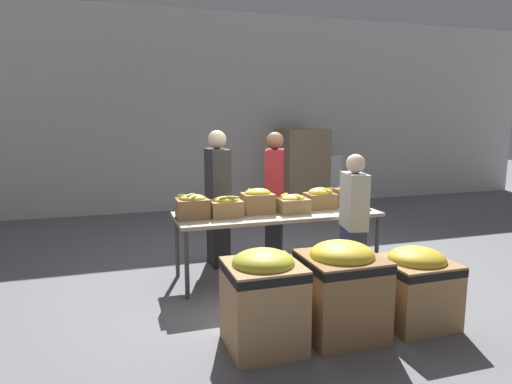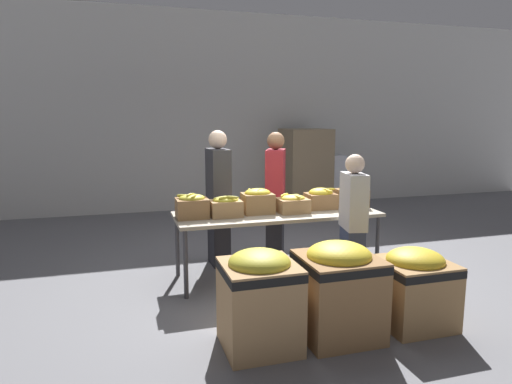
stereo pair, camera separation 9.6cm
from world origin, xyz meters
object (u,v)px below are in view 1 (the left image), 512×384
Objects in this scene: banana_box_2 at (258,201)px; volunteer_2 at (274,197)px; sorting_table at (277,217)px; banana_box_5 at (350,195)px; pallet_stack_1 at (301,170)px; donation_bin_1 at (341,286)px; donation_bin_2 at (415,284)px; banana_box_3 at (293,203)px; volunteer_0 at (218,199)px; banana_box_1 at (226,206)px; donation_bin_0 at (263,296)px; pallet_stack_0 at (310,182)px; banana_box_0 at (192,206)px; volunteer_1 at (353,225)px; banana_box_4 at (320,198)px.

volunteer_2 is at bearing 55.01° from banana_box_2.
sorting_table is 6.52× the size of banana_box_5.
pallet_stack_1 is at bearing 59.57° from banana_box_2.
donation_bin_1 is 1.17× the size of donation_bin_2.
donation_bin_2 is (0.61, -1.54, -0.52)m from banana_box_3.
volunteer_0 is at bearing 136.59° from banana_box_3.
volunteer_0 reaches higher than banana_box_1.
donation_bin_0 is at bearing 2.20° from volunteer_2.
pallet_stack_0 is (1.90, 3.04, -0.29)m from volunteer_2.
banana_box_1 is 0.41m from banana_box_2.
pallet_stack_1 is at bearing 51.41° from banana_box_0.
banana_box_1 is at bearing 112.86° from donation_bin_1.
banana_box_1 is 4.66m from pallet_stack_0.
volunteer_1 is at bearing -116.71° from banana_box_5.
donation_bin_0 is 0.51× the size of pallet_stack_1.
pallet_stack_1 is at bearing -157.10° from pallet_stack_0.
volunteer_2 is at bearing 40.01° from banana_box_1.
donation_bin_0 is at bearing -5.11° from volunteer_0.
banana_box_0 is at bearing 179.75° from sorting_table.
volunteer_2 reaches higher than pallet_stack_0.
volunteer_1 is (0.62, -0.71, 0.02)m from sorting_table.
banana_box_2 is at bearing 60.23° from volunteer_1.
volunteer_1 reaches higher than donation_bin_2.
banana_box_5 is 0.22× the size of volunteer_2.
volunteer_2 is at bearing 28.51° from banana_box_0.
banana_box_5 is at bearing 77.78° from volunteer_2.
banana_box_5 is at bearing 58.92° from donation_bin_1.
donation_bin_2 is at bearing 0.00° from donation_bin_0.
banana_box_5 is 3.64m from pallet_stack_1.
volunteer_2 reaches higher than volunteer_1.
banana_box_5 is at bearing 8.07° from banana_box_3.
banana_box_2 is 1.71m from donation_bin_1.
banana_box_5 is at bearing 67.88° from volunteer_0.
banana_box_2 is 1.15m from volunteer_1.
pallet_stack_0 reaches higher than sorting_table.
banana_box_0 reaches higher than banana_box_1.
banana_box_0 reaches higher than banana_box_3.
banana_box_3 is at bearing -2.49° from banana_box_0.
donation_bin_0 is 1.16× the size of donation_bin_2.
banana_box_4 is 2.16m from donation_bin_0.
volunteer_2 is (-0.39, 0.59, -0.07)m from banana_box_4.
banana_box_1 is 0.42× the size of donation_bin_1.
donation_bin_1 is (0.58, -2.24, -0.42)m from volunteer_0.
banana_box_1 is at bearing -168.96° from banana_box_2.
banana_box_5 is 2.43m from donation_bin_0.
banana_box_0 is at bearing 77.81° from volunteer_1.
donation_bin_0 is at bearing -79.08° from banana_box_0.
sorting_table is 1.40× the size of volunteer_2.
banana_box_3 is at bearing 21.98° from volunteer_2.
donation_bin_2 is at bearing -83.32° from banana_box_4.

